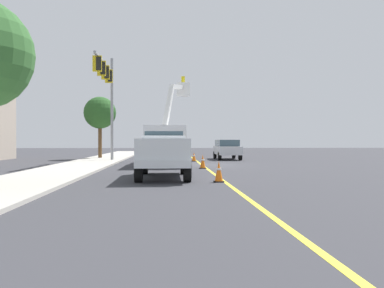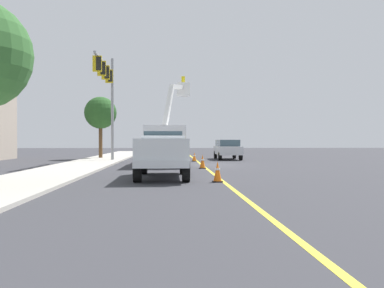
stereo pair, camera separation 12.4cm
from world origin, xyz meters
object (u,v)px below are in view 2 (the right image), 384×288
at_px(utility_bucket_truck, 166,141).
at_px(traffic_cone_mid_rear, 194,157).
at_px(traffic_cone_leading, 218,172).
at_px(traffic_signal_mast, 108,85).
at_px(passing_minivan, 227,148).
at_px(traffic_cone_mid_front, 203,162).
at_px(service_pickup_truck, 163,152).

height_order(utility_bucket_truck, traffic_cone_mid_rear, utility_bucket_truck).
relative_size(utility_bucket_truck, traffic_cone_leading, 10.00).
height_order(traffic_cone_mid_rear, traffic_signal_mast, traffic_signal_mast).
relative_size(utility_bucket_truck, traffic_cone_mid_rear, 11.52).
height_order(passing_minivan, traffic_cone_leading, passing_minivan).
bearing_deg(traffic_cone_leading, traffic_cone_mid_front, 0.89).
xyz_separation_m(passing_minivan, traffic_cone_leading, (-18.38, 2.73, -0.57)).
height_order(traffic_cone_leading, traffic_signal_mast, traffic_signal_mast).
bearing_deg(traffic_cone_leading, service_pickup_truck, 49.67).
bearing_deg(traffic_cone_mid_rear, traffic_cone_mid_front, -178.92).
bearing_deg(utility_bucket_truck, service_pickup_truck, -179.12).
bearing_deg(traffic_signal_mast, passing_minivan, -61.81).
relative_size(traffic_cone_leading, traffic_signal_mast, 0.10).
bearing_deg(traffic_cone_mid_front, passing_minivan, -14.60).
height_order(utility_bucket_truck, traffic_cone_mid_front, utility_bucket_truck).
height_order(traffic_cone_mid_front, traffic_cone_mid_rear, traffic_cone_mid_front).
distance_m(utility_bucket_truck, traffic_cone_leading, 11.54).
xyz_separation_m(passing_minivan, traffic_cone_mid_rear, (-3.10, 3.00, -0.62)).
bearing_deg(utility_bucket_truck, traffic_cone_mid_front, -149.36).
bearing_deg(passing_minivan, traffic_cone_mid_front, 165.40).
bearing_deg(utility_bucket_truck, passing_minivan, -35.44).
bearing_deg(utility_bucket_truck, traffic_signal_mast, 63.61).
bearing_deg(traffic_signal_mast, traffic_cone_mid_rear, -73.22).
height_order(utility_bucket_truck, passing_minivan, utility_bucket_truck).
distance_m(utility_bucket_truck, traffic_cone_mid_rear, 4.72).
distance_m(service_pickup_truck, traffic_cone_mid_rear, 13.57).
distance_m(service_pickup_truck, traffic_cone_leading, 2.99).
bearing_deg(traffic_cone_mid_front, service_pickup_truck, 159.36).
bearing_deg(utility_bucket_truck, traffic_cone_leading, -168.15).
distance_m(passing_minivan, traffic_cone_mid_front, 11.31).
bearing_deg(service_pickup_truck, traffic_cone_mid_front, -20.64).
xyz_separation_m(service_pickup_truck, passing_minivan, (16.50, -4.95, -0.15)).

